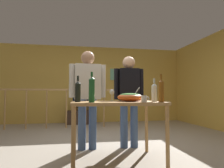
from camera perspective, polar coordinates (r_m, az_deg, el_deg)
name	(u,v)px	position (r m, az deg, el deg)	size (l,w,h in m)	color
ground_plane	(104,147)	(3.61, -2.37, -17.84)	(8.23, 8.23, 0.00)	#9E9384
back_wall	(92,84)	(6.65, -5.98, -0.06)	(6.28, 0.10, 2.55)	gold
side_wall_right	(221,81)	(5.71, 29.22, 0.86)	(0.10, 4.75, 2.55)	gold
framed_picture	(116,75)	(6.73, 1.28, 2.79)	(0.43, 0.03, 0.39)	#6BAE90
stair_railing	(76,102)	(5.60, -10.60, -5.26)	(3.80, 0.10, 1.13)	#B2844C
tv_console	(82,117)	(6.32, -8.84, -9.57)	(0.90, 0.40, 0.42)	#38281E
flat_screen_tv	(82,102)	(6.25, -8.79, -5.24)	(0.58, 0.12, 0.46)	black
serving_table	(116,108)	(2.71, 1.25, -6.99)	(1.22, 0.83, 0.82)	#B2844C
salad_bowl	(130,97)	(2.70, 5.38, -3.76)	(0.36, 0.36, 0.20)	#DB5B23
wine_glass	(112,93)	(2.94, -0.01, -2.53)	(0.07, 0.07, 0.18)	silver
wine_bottle_amber	(161,90)	(2.56, 14.23, -1.80)	(0.07, 0.07, 0.36)	brown
wine_bottle_dark	(78,91)	(2.56, -9.97, -2.06)	(0.07, 0.07, 0.34)	black
wine_bottle_green	(92,89)	(2.37, -5.96, -1.53)	(0.07, 0.07, 0.37)	#1E5628
wine_bottle_clear	(154,92)	(2.73, 12.29, -2.29)	(0.08, 0.08, 0.32)	silver
mug_white	(144,99)	(2.46, 9.40, -4.30)	(0.11, 0.07, 0.09)	white
person_standing_left	(88,90)	(3.33, -7.17, -1.81)	(0.62, 0.24, 1.66)	#3D5684
person_standing_right	(129,94)	(3.44, 4.98, -2.91)	(0.53, 0.24, 1.59)	#3D5684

